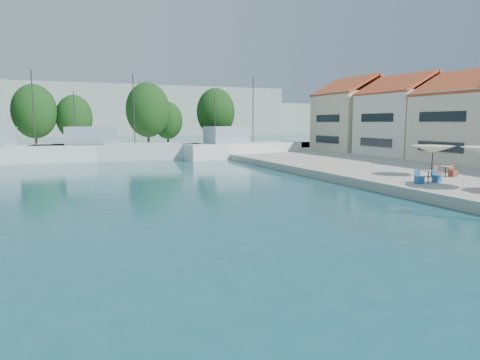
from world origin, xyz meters
name	(u,v)px	position (x,y,z in m)	size (l,w,h in m)	color
quay_far	(94,151)	(-8.00, 67.00, 0.30)	(90.00, 16.00, 0.60)	#B0AD9F
hill_west	(1,111)	(-30.00, 160.00, 8.00)	(180.00, 40.00, 16.00)	#98A698
hill_east	(195,118)	(40.00, 180.00, 6.00)	(140.00, 40.00, 12.00)	#98A698
building_04	(476,115)	(24.00, 33.00, 5.02)	(9.00, 8.80, 9.20)	beige
building_05	(406,114)	(24.00, 42.00, 5.26)	(8.40, 8.80, 9.70)	silver
building_06	(355,113)	(24.00, 51.00, 5.50)	(9.00, 8.80, 10.20)	beige
trawler_02	(14,153)	(-16.86, 55.35, 1.07)	(17.49, 5.32, 10.20)	silver
trawler_03	(114,150)	(-6.43, 55.61, 1.07)	(19.23, 7.94, 10.20)	silver
trawler_04	(240,149)	(8.19, 52.74, 1.07)	(16.07, 6.80, 10.20)	silver
tree_04	(34,111)	(-15.49, 71.50, 5.82)	(6.11, 6.11, 9.04)	#3F2B19
tree_05	(74,117)	(-10.24, 71.96, 5.03)	(5.19, 5.19, 7.68)	#3F2B19
tree_06	(148,110)	(-0.09, 68.47, 6.11)	(6.45, 6.45, 9.54)	#3F2B19
tree_07	(168,121)	(3.48, 71.21, 4.58)	(4.66, 4.66, 6.89)	#3F2B19
tree_08	(216,112)	(11.34, 70.74, 5.94)	(6.24, 6.24, 9.24)	#3F2B19
umbrella_cream	(433,149)	(11.58, 26.09, 2.46)	(2.88, 2.88, 2.11)	black
cafe_table_02	(428,178)	(8.68, 23.58, 0.89)	(1.82, 0.70, 0.76)	black
cafe_table_03	(445,173)	(11.99, 25.31, 0.89)	(1.82, 0.70, 0.76)	black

